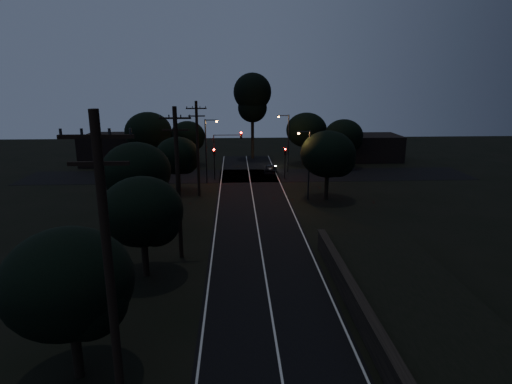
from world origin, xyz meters
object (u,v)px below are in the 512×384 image
streetlight_c (308,160)px  car (270,169)px  tall_pine (252,97)px  streetlight_a (207,147)px  utility_pole_mid (178,182)px  signal_left (214,158)px  utility_pole_far (198,148)px  streetlight_b (287,139)px  signal_mast (227,146)px  utility_pole_near (111,290)px  signal_right (285,157)px

streetlight_c → car: 13.89m
tall_pine → streetlight_a: size_ratio=1.71×
utility_pole_mid → tall_pine: size_ratio=0.80×
signal_left → utility_pole_far: bearing=-99.9°
utility_pole_far → streetlight_b: size_ratio=1.31×
utility_pole_far → signal_mast: (3.09, 7.99, -1.15)m
tall_pine → signal_left: 17.50m
utility_pole_mid → signal_mast: size_ratio=1.76×
streetlight_a → utility_pole_mid: bearing=-91.7°
utility_pole_far → car: 15.04m
tall_pine → signal_left: (-5.60, -15.01, -7.03)m
streetlight_a → streetlight_b: bearing=29.5°
car → utility_pole_far: bearing=59.9°
signal_mast → utility_pole_near: bearing=-94.2°
utility_pole_far → streetlight_b: utility_pole_far is taller
signal_left → streetlight_a: bearing=-109.6°
signal_right → utility_pole_far: bearing=-143.0°
signal_left → signal_right: bearing=0.0°
utility_pole_near → utility_pole_mid: 17.01m
signal_mast → streetlight_b: (8.22, 4.01, 0.30)m
utility_pole_mid → streetlight_a: utility_pole_mid is taller
signal_left → streetlight_c: streetlight_c is taller
streetlight_a → streetlight_c: size_ratio=1.07×
utility_pole_far → streetlight_c: 12.05m
utility_pole_mid → car: bearing=72.3°
signal_left → signal_mast: size_ratio=0.66×
streetlight_b → car: (-2.35, -0.91, -3.95)m
signal_left → streetlight_b: streetlight_b is taller
signal_right → streetlight_b: size_ratio=0.51×
utility_pole_mid → streetlight_b: utility_pole_mid is taller
utility_pole_far → signal_mast: size_ratio=1.68×
signal_right → streetlight_b: 4.45m
utility_pole_near → signal_mast: bearing=85.8°
car → tall_pine: bearing=-71.8°
utility_pole_mid → signal_mast: bearing=83.0°
utility_pole_mid → streetlight_b: size_ratio=1.38×
streetlight_b → streetlight_a: bearing=-150.5°
tall_pine → signal_left: bearing=-110.5°
streetlight_c → car: (-2.87, 13.09, -3.67)m
signal_left → car: (7.56, 3.10, -2.15)m
utility_pole_far → signal_left: (1.40, 7.99, -2.65)m
signal_right → streetlight_c: size_ratio=0.55×
signal_right → streetlight_b: (0.71, 4.01, 1.80)m
signal_right → signal_mast: bearing=180.0°
streetlight_c → utility_pole_far: bearing=170.4°
signal_left → car: size_ratio=1.02×
tall_pine → car: tall_pine is taller
utility_pole_mid → signal_left: size_ratio=2.68×
utility_pole_mid → streetlight_c: utility_pole_mid is taller
utility_pole_near → tall_pine: 57.54m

